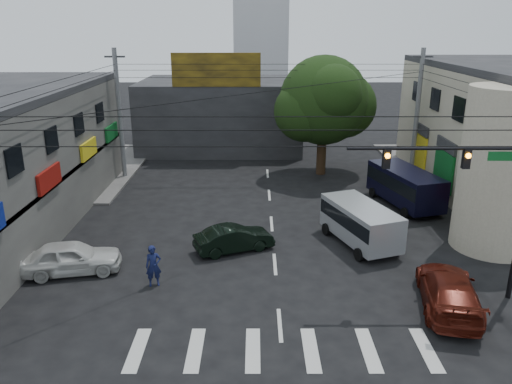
{
  "coord_description": "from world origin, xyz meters",
  "views": [
    {
      "loc": [
        -0.91,
        -19.08,
        10.67
      ],
      "look_at": [
        -0.88,
        4.0,
        2.91
      ],
      "focal_mm": 35.0,
      "sensor_mm": 36.0,
      "label": 1
    }
  ],
  "objects_px": {
    "white_compact": "(71,257)",
    "utility_pole_far_right": "(417,115)",
    "maroon_sedan": "(449,290)",
    "traffic_gantry": "(484,186)",
    "navy_van": "(405,188)",
    "utility_pole_far_left": "(120,115)",
    "dark_sedan": "(234,239)",
    "silver_minivan": "(360,225)",
    "street_tree": "(324,101)",
    "traffic_officer": "(153,266)"
  },
  "relations": [
    {
      "from": "utility_pole_far_left",
      "to": "traffic_officer",
      "type": "xyz_separation_m",
      "value": [
        5.24,
        -15.96,
        -3.68
      ]
    },
    {
      "from": "maroon_sedan",
      "to": "utility_pole_far_left",
      "type": "bearing_deg",
      "value": -34.48
    },
    {
      "from": "street_tree",
      "to": "maroon_sedan",
      "type": "xyz_separation_m",
      "value": [
        2.71,
        -18.73,
        -4.73
      ]
    },
    {
      "from": "utility_pole_far_left",
      "to": "dark_sedan",
      "type": "height_order",
      "value": "utility_pole_far_left"
    },
    {
      "from": "maroon_sedan",
      "to": "traffic_gantry",
      "type": "bearing_deg",
      "value": -135.79
    },
    {
      "from": "maroon_sedan",
      "to": "silver_minivan",
      "type": "bearing_deg",
      "value": -57.5
    },
    {
      "from": "street_tree",
      "to": "maroon_sedan",
      "type": "height_order",
      "value": "street_tree"
    },
    {
      "from": "street_tree",
      "to": "traffic_gantry",
      "type": "bearing_deg",
      "value": -78.01
    },
    {
      "from": "street_tree",
      "to": "white_compact",
      "type": "height_order",
      "value": "street_tree"
    },
    {
      "from": "utility_pole_far_right",
      "to": "dark_sedan",
      "type": "height_order",
      "value": "utility_pole_far_right"
    },
    {
      "from": "traffic_gantry",
      "to": "navy_van",
      "type": "relative_size",
      "value": 1.19
    },
    {
      "from": "street_tree",
      "to": "dark_sedan",
      "type": "xyz_separation_m",
      "value": [
        -5.97,
        -13.49,
        -4.83
      ]
    },
    {
      "from": "traffic_gantry",
      "to": "utility_pole_far_right",
      "type": "relative_size",
      "value": 0.78
    },
    {
      "from": "traffic_gantry",
      "to": "utility_pole_far_right",
      "type": "bearing_deg",
      "value": 81.06
    },
    {
      "from": "utility_pole_far_left",
      "to": "traffic_gantry",
      "type": "bearing_deg",
      "value": -42.86
    },
    {
      "from": "utility_pole_far_right",
      "to": "maroon_sedan",
      "type": "bearing_deg",
      "value": -102.08
    },
    {
      "from": "street_tree",
      "to": "silver_minivan",
      "type": "xyz_separation_m",
      "value": [
        0.39,
        -12.74,
        -4.43
      ]
    },
    {
      "from": "utility_pole_far_right",
      "to": "navy_van",
      "type": "height_order",
      "value": "utility_pole_far_right"
    },
    {
      "from": "silver_minivan",
      "to": "utility_pole_far_right",
      "type": "bearing_deg",
      "value": -47.55
    },
    {
      "from": "utility_pole_far_right",
      "to": "maroon_sedan",
      "type": "distance_m",
      "value": 18.53
    },
    {
      "from": "white_compact",
      "to": "maroon_sedan",
      "type": "distance_m",
      "value": 16.17
    },
    {
      "from": "street_tree",
      "to": "navy_van",
      "type": "xyz_separation_m",
      "value": [
        4.28,
        -6.98,
        -4.34
      ]
    },
    {
      "from": "white_compact",
      "to": "utility_pole_far_right",
      "type": "bearing_deg",
      "value": -64.5
    },
    {
      "from": "utility_pole_far_left",
      "to": "silver_minivan",
      "type": "bearing_deg",
      "value": -38.25
    },
    {
      "from": "white_compact",
      "to": "silver_minivan",
      "type": "distance_m",
      "value": 13.93
    },
    {
      "from": "silver_minivan",
      "to": "navy_van",
      "type": "xyz_separation_m",
      "value": [
        3.89,
        5.76,
        0.09
      ]
    },
    {
      "from": "utility_pole_far_left",
      "to": "silver_minivan",
      "type": "height_order",
      "value": "utility_pole_far_left"
    },
    {
      "from": "navy_van",
      "to": "traffic_officer",
      "type": "relative_size",
      "value": 3.31
    },
    {
      "from": "maroon_sedan",
      "to": "street_tree",
      "type": "bearing_deg",
      "value": -70.4
    },
    {
      "from": "street_tree",
      "to": "utility_pole_far_right",
      "type": "distance_m",
      "value": 6.63
    },
    {
      "from": "traffic_gantry",
      "to": "dark_sedan",
      "type": "xyz_separation_m",
      "value": [
        -9.8,
        4.52,
        -4.19
      ]
    },
    {
      "from": "utility_pole_far_right",
      "to": "dark_sedan",
      "type": "distance_m",
      "value": 18.09
    },
    {
      "from": "dark_sedan",
      "to": "white_compact",
      "type": "xyz_separation_m",
      "value": [
        -7.22,
        -2.31,
        0.1
      ]
    },
    {
      "from": "street_tree",
      "to": "utility_pole_far_left",
      "type": "height_order",
      "value": "utility_pole_far_left"
    },
    {
      "from": "traffic_officer",
      "to": "maroon_sedan",
      "type": "bearing_deg",
      "value": -24.67
    },
    {
      "from": "traffic_gantry",
      "to": "maroon_sedan",
      "type": "relative_size",
      "value": 1.32
    },
    {
      "from": "utility_pole_far_right",
      "to": "navy_van",
      "type": "distance_m",
      "value": 7.26
    },
    {
      "from": "traffic_gantry",
      "to": "utility_pole_far_left",
      "type": "relative_size",
      "value": 0.78
    },
    {
      "from": "street_tree",
      "to": "maroon_sedan",
      "type": "distance_m",
      "value": 19.5
    },
    {
      "from": "traffic_gantry",
      "to": "utility_pole_far_left",
      "type": "distance_m",
      "value": 25.0
    },
    {
      "from": "utility_pole_far_left",
      "to": "silver_minivan",
      "type": "distance_m",
      "value": 19.3
    },
    {
      "from": "utility_pole_far_right",
      "to": "traffic_officer",
      "type": "height_order",
      "value": "utility_pole_far_right"
    },
    {
      "from": "dark_sedan",
      "to": "navy_van",
      "type": "bearing_deg",
      "value": -80.11
    },
    {
      "from": "utility_pole_far_right",
      "to": "white_compact",
      "type": "relative_size",
      "value": 1.99
    },
    {
      "from": "dark_sedan",
      "to": "white_compact",
      "type": "height_order",
      "value": "white_compact"
    },
    {
      "from": "utility_pole_far_left",
      "to": "maroon_sedan",
      "type": "distance_m",
      "value": 25.0
    },
    {
      "from": "dark_sedan",
      "to": "navy_van",
      "type": "xyz_separation_m",
      "value": [
        10.26,
        6.5,
        0.5
      ]
    },
    {
      "from": "white_compact",
      "to": "traffic_officer",
      "type": "bearing_deg",
      "value": -117.89
    },
    {
      "from": "traffic_gantry",
      "to": "utility_pole_far_left",
      "type": "xyz_separation_m",
      "value": [
        -18.32,
        17.0,
        -0.23
      ]
    },
    {
      "from": "utility_pole_far_left",
      "to": "dark_sedan",
      "type": "relative_size",
      "value": 2.23
    }
  ]
}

